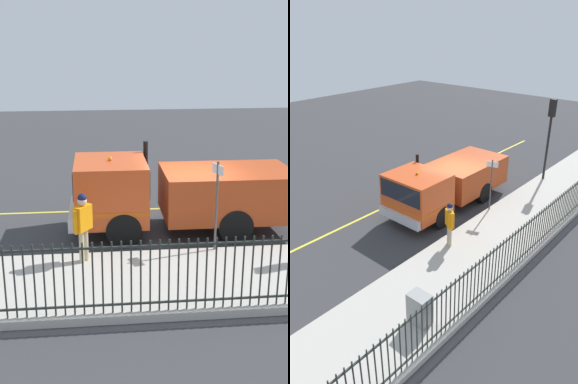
% 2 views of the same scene
% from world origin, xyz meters
% --- Properties ---
extents(ground_plane, '(53.91, 53.91, 0.00)m').
position_xyz_m(ground_plane, '(0.00, 0.00, 0.00)').
color(ground_plane, '#38383A').
rests_on(ground_plane, ground).
extents(sidewalk_slab, '(3.18, 24.50, 0.18)m').
position_xyz_m(sidewalk_slab, '(3.20, 0.00, 0.09)').
color(sidewalk_slab, '#B7B2A8').
rests_on(sidewalk_slab, ground).
extents(lane_marking, '(0.12, 22.05, 0.01)m').
position_xyz_m(lane_marking, '(-2.20, 0.00, 0.00)').
color(lane_marking, yellow).
rests_on(lane_marking, ground).
extents(work_truck, '(2.43, 6.42, 2.49)m').
position_xyz_m(work_truck, '(-0.16, -0.58, 1.23)').
color(work_truck, '#D84C1E').
rests_on(work_truck, ground).
extents(worker_standing, '(0.53, 0.47, 1.73)m').
position_xyz_m(worker_standing, '(2.12, -3.00, 1.24)').
color(worker_standing, orange).
rests_on(worker_standing, sidewalk_slab).
extents(iron_fence, '(0.04, 20.86, 1.52)m').
position_xyz_m(iron_fence, '(4.64, 0.00, 0.95)').
color(iron_fence, '#2D332D').
rests_on(iron_fence, sidewalk_slab).
extents(traffic_light_near, '(0.33, 0.26, 4.14)m').
position_xyz_m(traffic_light_near, '(1.98, 5.13, 3.11)').
color(traffic_light_near, black).
rests_on(traffic_light_near, sidewalk_slab).
extents(utility_cabinet, '(0.62, 0.45, 0.93)m').
position_xyz_m(utility_cabinet, '(3.88, -6.53, 0.64)').
color(utility_cabinet, gray).
rests_on(utility_cabinet, sidewalk_slab).
extents(traffic_cone, '(0.41, 0.41, 0.58)m').
position_xyz_m(traffic_cone, '(-1.76, -1.38, 0.29)').
color(traffic_cone, orange).
rests_on(traffic_cone, ground).
extents(street_sign, '(0.49, 0.18, 2.33)m').
position_xyz_m(street_sign, '(1.72, 0.34, 1.63)').
color(street_sign, '#4C4C4C').
rests_on(street_sign, sidewalk_slab).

